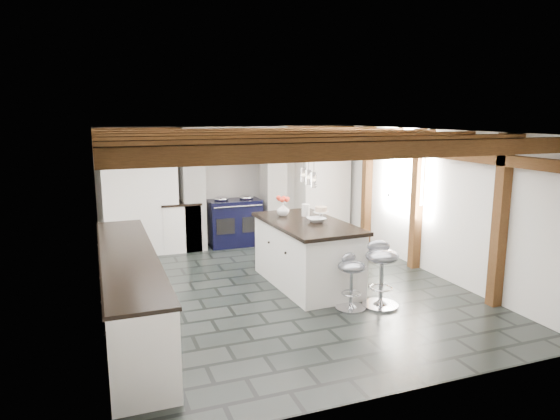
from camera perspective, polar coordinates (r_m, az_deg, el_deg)
name	(u,v)px	position (r m, az deg, el deg)	size (l,w,h in m)	color
ground	(283,288)	(7.45, 0.37, -8.94)	(6.00, 6.00, 0.00)	black
room_shell	(218,204)	(8.31, -7.06, 0.69)	(6.00, 6.03, 6.00)	white
range_cooker	(234,221)	(9.77, -5.25, -1.32)	(1.00, 0.63, 0.99)	black
kitchen_island	(306,252)	(7.48, 3.03, -4.86)	(1.11, 2.01, 1.30)	white
bar_stool_near	(382,266)	(6.75, 11.54, -6.34)	(0.58, 0.58, 0.89)	silver
bar_stool_far	(351,275)	(6.62, 8.10, -7.38)	(0.47, 0.47, 0.75)	silver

